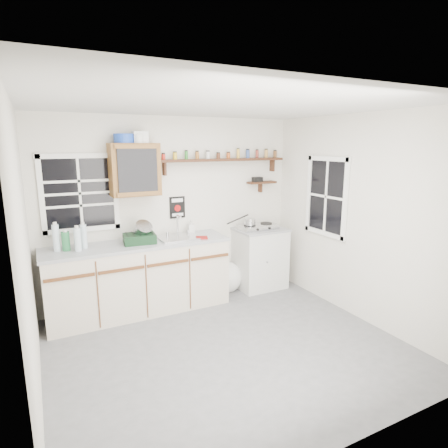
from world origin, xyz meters
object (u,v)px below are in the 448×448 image
object	(u,v)px
main_cabinet	(140,277)
hotplate	(258,227)
right_cabinet	(260,258)
upper_cabinet	(135,170)
spice_shelf	(224,159)
dish_rack	(141,236)

from	to	relation	value
main_cabinet	hotplate	size ratio (longest dim) A/B	4.05
right_cabinet	upper_cabinet	world-z (taller)	upper_cabinet
right_cabinet	hotplate	xyz separation A→B (m)	(-0.06, -0.02, 0.49)
right_cabinet	spice_shelf	xyz separation A→B (m)	(-0.52, 0.19, 1.47)
upper_cabinet	hotplate	size ratio (longest dim) A/B	1.14
upper_cabinet	dish_rack	size ratio (longest dim) A/B	1.56
main_cabinet	spice_shelf	size ratio (longest dim) A/B	1.21
right_cabinet	spice_shelf	size ratio (longest dim) A/B	0.48
upper_cabinet	dish_rack	world-z (taller)	upper_cabinet
main_cabinet	hotplate	xyz separation A→B (m)	(1.78, 0.01, 0.49)
main_cabinet	dish_rack	size ratio (longest dim) A/B	5.54
main_cabinet	upper_cabinet	size ratio (longest dim) A/B	3.55
main_cabinet	hotplate	bearing A→B (deg)	0.18
right_cabinet	upper_cabinet	bearing A→B (deg)	176.24
main_cabinet	right_cabinet	bearing A→B (deg)	0.79
dish_rack	right_cabinet	bearing A→B (deg)	7.75
upper_cabinet	spice_shelf	xyz separation A→B (m)	(1.28, 0.07, 0.10)
upper_cabinet	dish_rack	xyz separation A→B (m)	(-0.01, -0.16, -0.81)
dish_rack	hotplate	xyz separation A→B (m)	(1.75, 0.02, -0.07)
dish_rack	upper_cabinet	bearing A→B (deg)	94.24
main_cabinet	spice_shelf	xyz separation A→B (m)	(1.32, 0.21, 1.47)
upper_cabinet	hotplate	world-z (taller)	upper_cabinet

